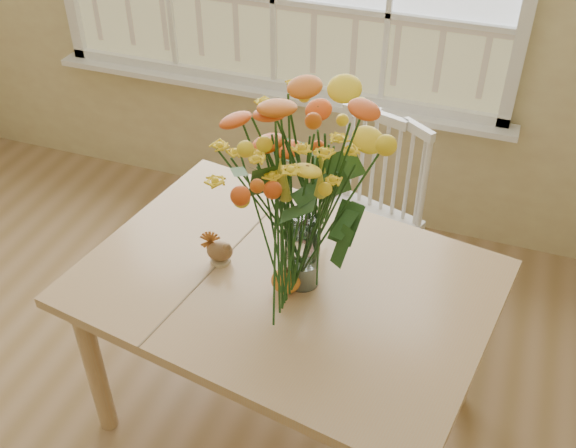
% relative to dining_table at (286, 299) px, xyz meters
% --- Properties ---
extents(dining_table, '(1.48, 1.16, 0.72)m').
position_rel_dining_table_xyz_m(dining_table, '(0.00, 0.00, 0.00)').
color(dining_table, tan).
rests_on(dining_table, floor).
extents(windsor_chair, '(0.52, 0.50, 0.90)m').
position_rel_dining_table_xyz_m(windsor_chair, '(0.11, 0.77, -0.12)').
color(windsor_chair, white).
rests_on(windsor_chair, floor).
extents(flower_vase, '(0.52, 0.52, 0.62)m').
position_rel_dining_table_xyz_m(flower_vase, '(0.06, 0.01, 0.46)').
color(flower_vase, white).
rests_on(flower_vase, dining_table).
extents(pumpkin, '(0.10, 0.10, 0.08)m').
position_rel_dining_table_xyz_m(pumpkin, '(0.02, -0.05, 0.13)').
color(pumpkin, '#CB5D17').
rests_on(pumpkin, dining_table).
extents(turkey_figurine, '(0.11, 0.09, 0.11)m').
position_rel_dining_table_xyz_m(turkey_figurine, '(-0.24, 0.01, 0.14)').
color(turkey_figurine, '#CCB78C').
rests_on(turkey_figurine, dining_table).
extents(dark_gourd, '(0.13, 0.10, 0.07)m').
position_rel_dining_table_xyz_m(dark_gourd, '(0.02, 0.06, 0.13)').
color(dark_gourd, '#38160F').
rests_on(dark_gourd, dining_table).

